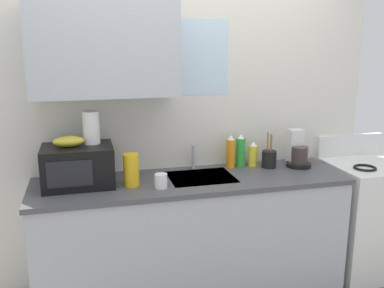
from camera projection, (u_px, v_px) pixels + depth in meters
name	position (u px, v px, depth m)	size (l,w,h in m)	color
kitchen_wall_assembly	(167.00, 108.00, 3.16)	(2.98, 0.42, 2.50)	silver
counter_unit	(192.00, 236.00, 3.11)	(2.21, 0.63, 0.90)	#B2B7BC
sink_faucet	(193.00, 157.00, 3.23)	(0.03, 0.03, 0.18)	#B2B5BA
stove_range	(364.00, 216.00, 3.46)	(0.60, 0.60, 1.08)	white
microwave	(78.00, 166.00, 2.83)	(0.46, 0.35, 0.27)	black
banana_bunch	(69.00, 141.00, 2.78)	(0.20, 0.11, 0.07)	gold
paper_towel_roll	(91.00, 128.00, 2.85)	(0.11, 0.11, 0.22)	white
coffee_maker	(297.00, 153.00, 3.29)	(0.19, 0.21, 0.28)	black
dish_soap_bottle_orange	(231.00, 152.00, 3.24)	(0.07, 0.07, 0.25)	orange
dish_soap_bottle_green	(241.00, 151.00, 3.28)	(0.07, 0.07, 0.25)	green
dish_soap_bottle_yellow	(253.00, 154.00, 3.29)	(0.07, 0.07, 0.20)	yellow
cereal_canister	(131.00, 170.00, 2.83)	(0.10, 0.10, 0.22)	gold
mug_white	(161.00, 181.00, 2.80)	(0.08, 0.08, 0.10)	white
utensil_crock	(269.00, 159.00, 3.26)	(0.11, 0.11, 0.27)	black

